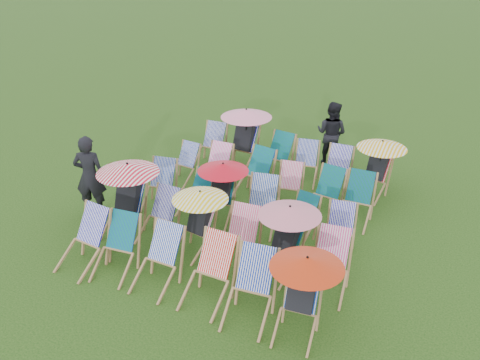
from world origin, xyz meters
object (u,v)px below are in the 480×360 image
at_px(person_left, 90,176).
at_px(person_rear, 331,133).
at_px(deckchair_5, 301,295).
at_px(deckchair_29, 376,167).
at_px(deckchair_0, 82,241).

height_order(person_left, person_rear, person_left).
relative_size(deckchair_5, deckchair_29, 1.01).
xyz_separation_m(deckchair_0, person_left, (-1.04, 1.48, 0.34)).
distance_m(deckchair_5, person_left, 5.11).
distance_m(deckchair_5, person_rear, 5.95).
height_order(deckchair_0, person_rear, person_rear).
bearing_deg(deckchair_5, person_rear, 97.81).
bearing_deg(deckchair_5, person_left, 158.44).
bearing_deg(deckchair_0, person_rear, 72.81).
xyz_separation_m(deckchair_29, person_left, (-4.86, -3.25, 0.19)).
xyz_separation_m(deckchair_5, person_left, (-4.91, 1.41, 0.18)).
xyz_separation_m(deckchair_5, deckchair_29, (-0.04, 4.66, -0.01)).
bearing_deg(deckchair_29, deckchair_0, -118.16).
xyz_separation_m(person_left, person_rear, (3.53, 4.38, -0.06)).
distance_m(deckchair_0, deckchair_5, 3.87).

